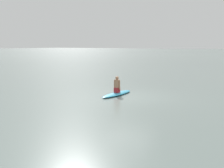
{
  "coord_description": "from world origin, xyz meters",
  "views": [
    {
      "loc": [
        6.73,
        -12.33,
        2.75
      ],
      "look_at": [
        -1.12,
        -0.14,
        0.61
      ],
      "focal_mm": 42.33,
      "sensor_mm": 36.0,
      "label": 1
    }
  ],
  "objects": [
    {
      "name": "ground_plane",
      "position": [
        0.0,
        0.0,
        0.0
      ],
      "size": [
        400.0,
        400.0,
        0.0
      ],
      "primitive_type": "plane",
      "color": "slate"
    },
    {
      "name": "surfboard",
      "position": [
        -0.86,
        -0.03,
        0.07
      ],
      "size": [
        0.68,
        2.69,
        0.14
      ],
      "primitive_type": "ellipsoid",
      "rotation": [
        0.0,
        0.0,
        -1.59
      ],
      "color": "#339EC6",
      "rests_on": "ground"
    },
    {
      "name": "person_paddler",
      "position": [
        -0.86,
        -0.03,
        0.55
      ],
      "size": [
        0.4,
        0.31,
        0.92
      ],
      "rotation": [
        0.0,
        0.0,
        -1.59
      ],
      "color": "#A51E23",
      "rests_on": "surfboard"
    }
  ]
}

